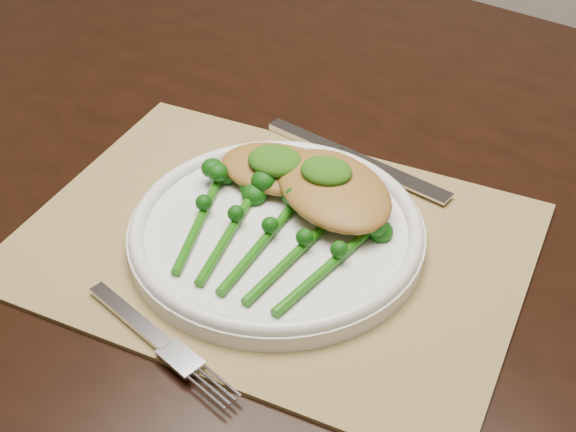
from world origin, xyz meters
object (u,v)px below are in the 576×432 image
at_px(dining_table, 288,365).
at_px(broccolini_bundle, 259,246).
at_px(placemat, 273,243).
at_px(chicken_fillet_left, 277,169).
at_px(dinner_plate, 276,230).

distance_m(dining_table, broccolini_bundle, 0.45).
distance_m(dining_table, placemat, 0.41).
distance_m(chicken_fillet_left, broccolini_bundle, 0.11).
relative_size(dining_table, broccolini_bundle, 9.87).
bearing_deg(chicken_fillet_left, placemat, -70.97).
height_order(dinner_plate, chicken_fillet_left, chicken_fillet_left).
xyz_separation_m(dinner_plate, broccolini_bundle, (0.00, -0.03, 0.01)).
relative_size(placemat, dinner_plate, 1.66).
bearing_deg(placemat, chicken_fillet_left, 112.75).
bearing_deg(dining_table, placemat, -58.85).
bearing_deg(placemat, broccolini_bundle, -86.40).
bearing_deg(broccolini_bundle, dining_table, 111.19).
bearing_deg(placemat, dinner_plate, 43.23).
bearing_deg(chicken_fillet_left, dining_table, 104.97).
xyz_separation_m(placemat, chicken_fillet_left, (-0.03, 0.07, 0.03)).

